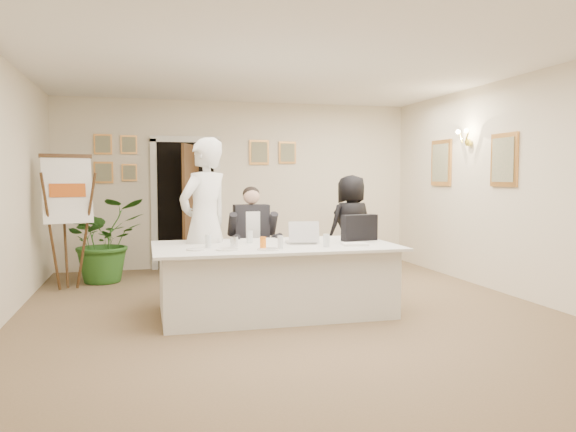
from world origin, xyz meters
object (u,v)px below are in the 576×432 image
at_px(seated_man, 252,240).
at_px(laptop_bag, 359,228).
at_px(laptop, 301,231).
at_px(oj_glass, 263,243).
at_px(flip_chart, 67,229).
at_px(paper_stack, 355,244).
at_px(standing_woman, 351,226).
at_px(standing_man, 205,224).
at_px(potted_palm, 105,240).
at_px(steel_jug, 234,242).
at_px(conference_table, 275,278).

distance_m(seated_man, laptop_bag, 1.46).
relative_size(laptop, oj_glass, 2.78).
xyz_separation_m(flip_chart, paper_stack, (3.25, -2.19, -0.04)).
height_order(laptop_bag, oj_glass, laptop_bag).
bearing_deg(standing_woman, oj_glass, 38.01).
bearing_deg(standing_man, laptop_bag, 130.54).
xyz_separation_m(standing_woman, potted_palm, (-3.62, 0.50, -0.17)).
height_order(flip_chart, potted_palm, flip_chart).
xyz_separation_m(standing_woman, steel_jug, (-2.12, -2.03, 0.05)).
bearing_deg(steel_jug, laptop, 11.29).
bearing_deg(standing_man, laptop, 121.05).
bearing_deg(conference_table, paper_stack, -19.30).
xyz_separation_m(paper_stack, oj_glass, (-1.05, -0.07, 0.05)).
xyz_separation_m(conference_table, laptop_bag, (1.06, 0.12, 0.54)).
bearing_deg(conference_table, oj_glass, -119.97).
distance_m(laptop_bag, paper_stack, 0.49).
bearing_deg(potted_palm, steel_jug, -59.39).
bearing_deg(seated_man, laptop_bag, -29.90).
bearing_deg(steel_jug, potted_palm, 120.61).
relative_size(standing_man, paper_stack, 7.29).
bearing_deg(seated_man, oj_glass, -86.45).
xyz_separation_m(conference_table, paper_stack, (0.84, -0.29, 0.40)).
bearing_deg(steel_jug, paper_stack, -8.85).
xyz_separation_m(conference_table, standing_man, (-0.73, 0.44, 0.60)).
bearing_deg(steel_jug, laptop_bag, 7.98).
bearing_deg(flip_chart, standing_man, -40.97).
distance_m(standing_man, steel_jug, 0.61).
height_order(flip_chart, standing_woman, flip_chart).
xyz_separation_m(seated_man, flip_chart, (-2.35, 0.86, 0.12)).
bearing_deg(standing_woman, laptop, 41.59).
relative_size(flip_chart, laptop, 4.95).
height_order(potted_palm, laptop_bag, potted_palm).
xyz_separation_m(standing_man, laptop_bag, (1.79, -0.32, -0.06)).
height_order(laptop, laptop_bag, laptop_bag).
distance_m(standing_man, laptop, 1.12).
bearing_deg(paper_stack, conference_table, 160.70).
bearing_deg(seated_man, steel_jug, -100.26).
bearing_deg(laptop_bag, seated_man, 129.00).
distance_m(standing_woman, oj_glass, 2.96).
height_order(seated_man, standing_man, standing_man).
distance_m(standing_man, potted_palm, 2.38).
distance_m(flip_chart, paper_stack, 3.92).
distance_m(potted_palm, steel_jug, 2.95).
xyz_separation_m(potted_palm, laptop, (2.29, -2.38, 0.30)).
height_order(conference_table, standing_woman, standing_woman).
xyz_separation_m(conference_table, oj_glass, (-0.21, -0.36, 0.45)).
bearing_deg(standing_woman, seated_man, 14.57).
height_order(laptop_bag, steel_jug, laptop_bag).
distance_m(flip_chart, potted_palm, 0.73).
height_order(flip_chart, laptop, flip_chart).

